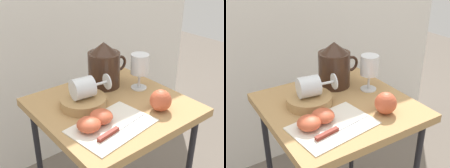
% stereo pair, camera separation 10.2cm
% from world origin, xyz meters
% --- Properties ---
extents(table, '(0.52, 0.51, 0.68)m').
position_xyz_m(table, '(0.00, 0.00, 0.61)').
color(table, '#AD8451').
rests_on(table, ground_plane).
extents(linen_napkin, '(0.29, 0.21, 0.00)m').
position_xyz_m(linen_napkin, '(-0.09, -0.11, 0.68)').
color(linen_napkin, silver).
rests_on(linen_napkin, table).
extents(basket_tray, '(0.17, 0.17, 0.03)m').
position_xyz_m(basket_tray, '(-0.09, 0.05, 0.70)').
color(basket_tray, '#AD8451').
rests_on(basket_tray, table).
extents(pitcher, '(0.18, 0.13, 0.19)m').
position_xyz_m(pitcher, '(0.07, 0.14, 0.76)').
color(pitcher, '#382319').
rests_on(pitcher, table).
extents(wine_glass_upright, '(0.07, 0.07, 0.14)m').
position_xyz_m(wine_glass_upright, '(0.16, 0.03, 0.78)').
color(wine_glass_upright, silver).
rests_on(wine_glass_upright, table).
extents(wine_glass_tipped_near, '(0.15, 0.09, 0.08)m').
position_xyz_m(wine_glass_tipped_near, '(-0.09, 0.05, 0.76)').
color(wine_glass_tipped_near, silver).
rests_on(wine_glass_tipped_near, basket_tray).
extents(apple_half_left, '(0.08, 0.08, 0.04)m').
position_xyz_m(apple_half_left, '(-0.16, -0.09, 0.71)').
color(apple_half_left, '#C15133').
rests_on(apple_half_left, linen_napkin).
extents(apple_half_right, '(0.08, 0.08, 0.04)m').
position_xyz_m(apple_half_right, '(-0.11, -0.08, 0.71)').
color(apple_half_right, '#C15133').
rests_on(apple_half_right, linen_napkin).
extents(apple_whole, '(0.08, 0.08, 0.08)m').
position_xyz_m(apple_whole, '(0.10, -0.14, 0.72)').
color(apple_whole, '#C15133').
rests_on(apple_whole, table).
extents(knife, '(0.21, 0.05, 0.01)m').
position_xyz_m(knife, '(-0.10, -0.15, 0.69)').
color(knife, silver).
rests_on(knife, linen_napkin).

